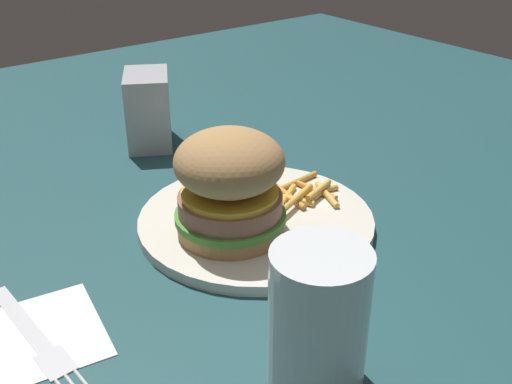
{
  "coord_description": "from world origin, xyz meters",
  "views": [
    {
      "loc": [
        0.45,
        -0.38,
        0.35
      ],
      "look_at": [
        -0.01,
        -0.03,
        0.04
      ],
      "focal_mm": 42.8,
      "sensor_mm": 36.0,
      "label": 1
    }
  ],
  "objects": [
    {
      "name": "napkin_dispenser",
      "position": [
        -0.28,
        -0.01,
        0.05
      ],
      "size": [
        0.11,
        0.1,
        0.1
      ],
      "primitive_type": "cube",
      "rotation": [
        0.0,
        0.0,
        5.77
      ],
      "color": "#B7BABF",
      "rests_on": "ground_plane"
    },
    {
      "name": "plate",
      "position": [
        -0.01,
        -0.03,
        0.01
      ],
      "size": [
        0.26,
        0.26,
        0.01
      ],
      "primitive_type": "cylinder",
      "color": "silver",
      "rests_on": "ground_plane"
    },
    {
      "name": "drink_glass",
      "position": [
        0.2,
        -0.13,
        0.05
      ],
      "size": [
        0.07,
        0.07,
        0.12
      ],
      "color": "silver",
      "rests_on": "ground_plane"
    },
    {
      "name": "fork",
      "position": [
        0.02,
        -0.29,
        0.0
      ],
      "size": [
        0.17,
        0.03,
        0.0
      ],
      "color": "silver",
      "rests_on": "napkin"
    },
    {
      "name": "ground_plane",
      "position": [
        0.0,
        0.0,
        0.0
      ],
      "size": [
        1.6,
        1.6,
        0.0
      ],
      "primitive_type": "plane",
      "color": "#1E474C"
    },
    {
      "name": "fries_pile",
      "position": [
        -0.01,
        0.04,
        0.02
      ],
      "size": [
        0.08,
        0.1,
        0.01
      ],
      "color": "gold",
      "rests_on": "plate"
    },
    {
      "name": "sandwich",
      "position": [
        -0.0,
        -0.07,
        0.07
      ],
      "size": [
        0.12,
        0.12,
        0.11
      ],
      "color": "tan",
      "rests_on": "plate"
    },
    {
      "name": "napkin",
      "position": [
        0.02,
        -0.29,
        0.0
      ],
      "size": [
        0.13,
        0.13,
        0.0
      ],
      "primitive_type": "cube",
      "rotation": [
        0.0,
        0.0,
        -0.15
      ],
      "color": "white",
      "rests_on": "ground_plane"
    }
  ]
}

